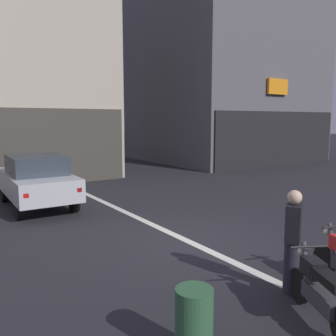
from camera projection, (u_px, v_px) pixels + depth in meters
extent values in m
plane|color=#232328|center=(189.00, 242.00, 8.10)|extent=(120.00, 120.00, 0.00)
cube|color=silver|center=(89.00, 195.00, 13.03)|extent=(0.20, 18.00, 0.01)
cube|color=#B2A893|center=(8.00, 69.00, 16.92)|extent=(8.48, 7.16, 10.21)
cube|color=#3E3A33|center=(31.00, 148.00, 14.41)|extent=(8.14, 0.10, 3.20)
cube|color=#56565B|center=(225.00, 24.00, 24.01)|extent=(10.50, 9.58, 18.26)
cube|color=black|center=(279.00, 139.00, 21.05)|extent=(10.08, 0.10, 3.20)
cube|color=orange|center=(278.00, 87.00, 20.34)|extent=(1.61, 0.16, 0.87)
cylinder|color=black|center=(4.00, 192.00, 11.99)|extent=(0.20, 0.64, 0.64)
cylinder|color=black|center=(51.00, 188.00, 12.82)|extent=(0.20, 0.64, 0.64)
cylinder|color=black|center=(19.00, 208.00, 9.82)|extent=(0.20, 0.64, 0.64)
cylinder|color=black|center=(74.00, 202.00, 10.65)|extent=(0.20, 0.64, 0.64)
cube|color=#B7BABF|center=(36.00, 183.00, 11.26)|extent=(1.86, 4.14, 0.66)
cube|color=#2D3842|center=(36.00, 165.00, 11.05)|extent=(1.60, 2.00, 0.56)
cube|color=red|center=(26.00, 196.00, 9.19)|extent=(0.14, 0.06, 0.12)
cube|color=red|center=(79.00, 190.00, 9.95)|extent=(0.14, 0.06, 0.12)
cylinder|color=black|center=(299.00, 285.00, 5.40)|extent=(0.30, 0.49, 0.52)
cube|color=#38383D|center=(321.00, 299.00, 4.77)|extent=(0.52, 0.74, 0.22)
cube|color=black|center=(330.00, 279.00, 4.57)|extent=(0.47, 0.63, 0.12)
cube|color=black|center=(313.00, 268.00, 4.98)|extent=(0.36, 0.42, 0.24)
cylinder|color=#4C4C51|center=(305.00, 266.00, 5.20)|extent=(0.17, 0.24, 0.70)
cylinder|color=black|center=(309.00, 247.00, 5.08)|extent=(0.50, 0.29, 0.04)
sphere|color=silver|center=(302.00, 252.00, 5.30)|extent=(0.12, 0.12, 0.12)
cylinder|color=black|center=(324.00, 261.00, 6.35)|extent=(0.22, 0.52, 0.52)
cylinder|color=#4C4C51|center=(332.00, 243.00, 6.16)|extent=(0.14, 0.25, 0.70)
cylinder|color=black|center=(336.00, 226.00, 6.04)|extent=(0.54, 0.19, 0.04)
sphere|color=silver|center=(327.00, 232.00, 6.25)|extent=(0.12, 0.12, 0.12)
cylinder|color=#23232D|center=(291.00, 267.00, 5.66)|extent=(0.24, 0.24, 0.86)
cube|color=black|center=(293.00, 223.00, 5.56)|extent=(0.42, 0.38, 0.58)
sphere|color=beige|center=(295.00, 197.00, 5.50)|extent=(0.22, 0.22, 0.22)
cylinder|color=#2D5938|center=(194.00, 324.00, 4.09)|extent=(0.44, 0.44, 0.85)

